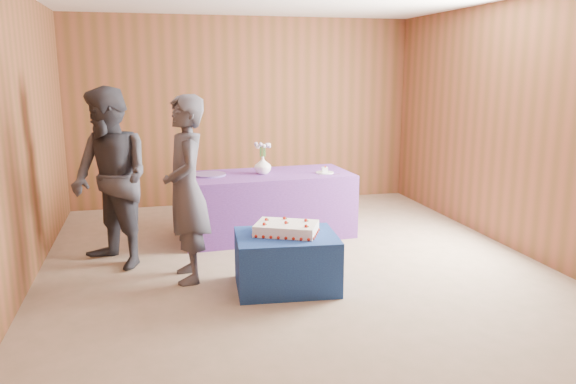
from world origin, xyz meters
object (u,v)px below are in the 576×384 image
object	(u,v)px
serving_table	(266,205)
guest_right	(111,179)
cake_table	(286,261)
guest_left	(186,190)
vase	(263,165)
sheet_cake	(286,228)

from	to	relation	value
serving_table	guest_right	size ratio (longest dim) A/B	1.11
cake_table	guest_right	world-z (taller)	guest_right
guest_right	cake_table	bearing A→B (deg)	20.85
guest_right	serving_table	bearing A→B (deg)	75.50
guest_right	guest_left	bearing A→B (deg)	15.13
serving_table	vase	xyz separation A→B (m)	(-0.04, 0.01, 0.48)
sheet_cake	guest_left	distance (m)	1.00
vase	cake_table	bearing A→B (deg)	-94.32
sheet_cake	guest_right	xyz separation A→B (m)	(-1.55, 0.94, 0.35)
cake_table	serving_table	world-z (taller)	serving_table
vase	guest_right	size ratio (longest dim) A/B	0.11
cake_table	sheet_cake	size ratio (longest dim) A/B	1.34
serving_table	guest_left	xyz separation A→B (m)	(-1.01, -1.25, 0.50)
guest_left	vase	bearing A→B (deg)	138.59
guest_left	cake_table	bearing A→B (deg)	59.46
cake_table	vase	xyz separation A→B (m)	(0.13, 1.68, 0.60)
cake_table	guest_left	distance (m)	1.14
vase	guest_right	xyz separation A→B (m)	(-1.67, -0.71, 0.05)
serving_table	guest_right	distance (m)	1.92
serving_table	vase	distance (m)	0.48
serving_table	cake_table	bearing A→B (deg)	-98.42
serving_table	vase	size ratio (longest dim) A/B	9.72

